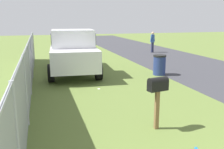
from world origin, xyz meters
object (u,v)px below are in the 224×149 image
at_px(pickup_truck, 73,50).
at_px(trash_bin, 159,65).
at_px(mailbox, 158,88).
at_px(pedestrian, 153,41).

bearing_deg(pickup_truck, trash_bin, 73.34).
xyz_separation_m(mailbox, pickup_truck, (6.67, 1.10, 0.10)).
bearing_deg(mailbox, pickup_truck, -1.73).
height_order(mailbox, trash_bin, mailbox).
distance_m(trash_bin, pedestrian, 7.88).
height_order(pickup_truck, trash_bin, pickup_truck).
xyz_separation_m(pickup_truck, trash_bin, (-1.43, -3.82, -0.63)).
bearing_deg(pickup_truck, mailbox, 13.25).
relative_size(pickup_truck, trash_bin, 5.57).
bearing_deg(trash_bin, pickup_truck, 69.43).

